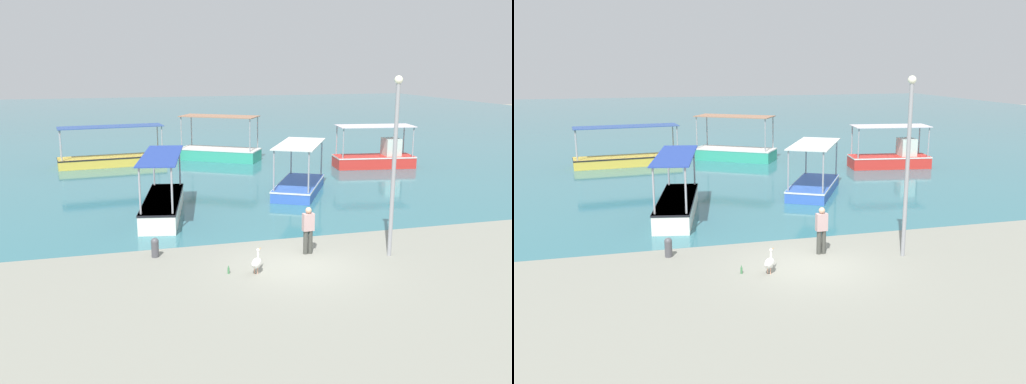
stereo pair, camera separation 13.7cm
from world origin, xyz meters
TOP-DOWN VIEW (x-y plane):
  - ground at (0.00, 0.00)m, footprint 120.00×120.00m
  - harbor_water at (0.00, 48.00)m, footprint 110.00×90.00m
  - fishing_boat_far_left at (-5.42, 20.82)m, footprint 6.94×2.43m
  - fishing_boat_center at (10.86, 15.85)m, footprint 5.26×2.58m
  - fishing_boat_far_right at (-3.62, 7.45)m, footprint 2.63×6.06m
  - fishing_boat_near_right at (1.75, 21.12)m, footprint 5.68×4.61m
  - fishing_boat_outer at (3.61, 10.14)m, footprint 4.16×5.32m
  - pelican at (-1.49, -0.27)m, footprint 0.57×0.71m
  - lamp_post at (3.46, 0.21)m, footprint 0.28×0.28m
  - mooring_bollard at (-4.47, 2.20)m, footprint 0.27×0.27m
  - fisherman_standing at (0.77, 1.13)m, footprint 0.41×0.24m
  - glass_bottle at (-2.36, -0.04)m, footprint 0.07×0.07m

SIDE VIEW (x-z plane):
  - ground at x=0.00m, z-range 0.00..0.00m
  - harbor_water at x=0.00m, z-range 0.00..0.00m
  - glass_bottle at x=-2.36m, z-range -0.03..0.24m
  - mooring_bollard at x=-4.47m, z-range 0.02..0.71m
  - pelican at x=-1.49m, z-range -0.02..0.78m
  - fishing_boat_outer at x=3.61m, z-range -0.80..1.78m
  - fishing_boat_far_left at x=-5.42m, z-range -0.79..1.79m
  - fishing_boat_far_right at x=-3.62m, z-range -0.78..1.94m
  - fishing_boat_near_right at x=1.75m, z-range -0.93..2.10m
  - fishing_boat_center at x=10.86m, z-range -0.68..1.99m
  - fisherman_standing at x=0.77m, z-range 0.06..1.75m
  - lamp_post at x=3.46m, z-range 0.36..6.55m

